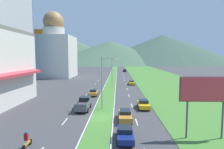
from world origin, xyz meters
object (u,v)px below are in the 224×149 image
Objects in this scene: car_0 at (143,104)px; car_5 at (125,115)px; car_1 at (94,92)px; pickup_truck_0 at (84,104)px; car_2 at (131,82)px; car_3 at (125,70)px; street_lamp_near at (104,80)px; street_lamp_mid at (111,71)px; motorcycle_rider at (27,141)px; car_4 at (125,134)px; billboard_roadside at (206,92)px.

car_0 reaches higher than car_5.
car_1 is 11.89m from pickup_truck_0.
car_3 is (-0.28, 55.30, 0.05)m from car_2.
street_lamp_near is at bearing -83.45° from car_0.
street_lamp_mid is 1.64× the size of pickup_truck_0.
motorcycle_rider reaches higher than car_2.
car_4 is (6.56, -24.00, -0.02)m from car_1.
billboard_roadside reaches higher than motorcycle_rider.
car_3 is at bearing 93.22° from billboard_roadside.
motorcycle_rider is at bearing -171.64° from billboard_roadside.
street_lamp_near is at bearing -148.50° from car_5.
car_5 reaches higher than car_1.
car_1 reaches higher than car_4.
motorcycle_rider is at bearing -17.16° from car_2.
street_lamp_mid is 24.31m from pickup_truck_0.
car_3 is at bearing 178.00° from car_5.
car_4 is at bearing -150.87° from pickup_truck_0.
billboard_roadside is 1.30× the size of pickup_truck_0.
car_2 is at bearing 97.10° from billboard_roadside.
billboard_roadside is at bearing 3.22° from car_3.
street_lamp_near reaches higher than street_lamp_mid.
street_lamp_near is 16.50m from motorcycle_rider.
car_5 is at bearing -49.72° from motorcycle_rider.
street_lamp_near is 2.11× the size of car_2.
car_1 is 0.83× the size of pickup_truck_0.
pickup_truck_0 is (-15.61, 11.47, -4.32)m from billboard_roadside.
car_5 is 8.95m from pickup_truck_0.
billboard_roadside is at bearing -71.56° from street_lamp_mid.
car_5 is at bearing -5.54° from car_2.
billboard_roadside is 19.56m from motorcycle_rider.
car_3 is at bearing 85.50° from street_lamp_near.
street_lamp_mid is 2.16× the size of car_4.
car_0 is 15.00m from car_1.
motorcycle_rider is at bearing -77.97° from car_4.
street_lamp_mid is at bearing -45.88° from car_2.
billboard_roadside is (12.15, -11.65, 0.06)m from street_lamp_near.
pickup_truck_0 is at bearing 179.08° from car_1.
street_lamp_near is at bearing -4.50° from car_3.
car_0 is 0.99× the size of car_2.
pickup_truck_0 reaches higher than car_3.
car_1 is 0.97× the size of car_3.
street_lamp_near reaches higher than car_3.
car_0 is at bearing -136.62° from car_1.
car_1 is (-3.27, 11.71, -4.49)m from street_lamp_near.
car_0 is at bearing -73.78° from street_lamp_mid.
billboard_roadside reaches higher than car_2.
motorcycle_rider reaches higher than car_4.
car_5 is (-8.61, 5.88, -4.53)m from billboard_roadside.
car_1 is 24.88m from car_4.
street_lamp_mid is 4.44× the size of motorcycle_rider.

